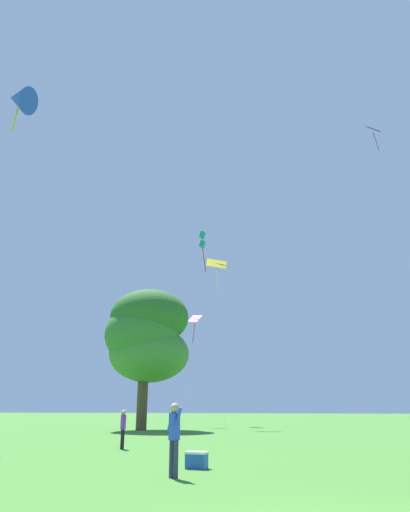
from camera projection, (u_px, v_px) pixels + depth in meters
kite_yellow_diamond at (217, 270)px, 44.57m from camera, size 3.48×6.20×16.05m
kite_blue_delta at (19, 99)px, 31.68m from camera, size 4.89×8.45×23.45m
kite_teal_box at (202, 241)px, 57.29m from camera, size 3.01×12.25×23.16m
kite_black_large at (377, 145)px, 34.79m from camera, size 2.20×5.70×23.09m
kite_pink_low at (194, 324)px, 46.66m from camera, size 2.03×5.94×11.06m
person_in_red_shirt at (123, 425)px, 18.80m from camera, size 0.21×0.50×1.54m
person_far_back at (174, 432)px, 11.01m from camera, size 0.52×0.33×1.70m
tree_left_oak at (147, 336)px, 37.82m from camera, size 6.81×7.03×11.32m
picnic_cooler at (197, 460)px, 12.48m from camera, size 0.60×0.40×0.44m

